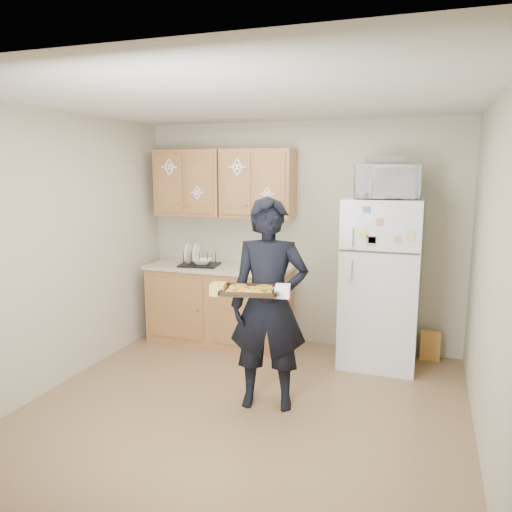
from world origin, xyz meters
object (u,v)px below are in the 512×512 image
Objects in this scene: microwave at (386,182)px; person at (269,304)px; dish_rack at (199,258)px; baking_tray at (250,291)px; refrigerator at (381,283)px.

person is at bearing -134.72° from microwave.
baking_tray is at bearing -52.84° from dish_rack.
baking_tray is 1.91m from microwave.
microwave is at bearing 45.26° from person.
dish_rack is (-1.23, 1.25, 0.10)m from person.
microwave is 1.39× the size of dish_rack.
baking_tray is at bearing -112.91° from person.
person reaches higher than refrigerator.
person is 1.75m from microwave.
microwave is at bearing -75.68° from refrigerator.
microwave reaches higher than refrigerator.
baking_tray is 1.94m from dish_rack.
person is 1.75m from dish_rack.
baking_tray is 1.03× the size of dish_rack.
refrigerator is at bearing 0.48° from dish_rack.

